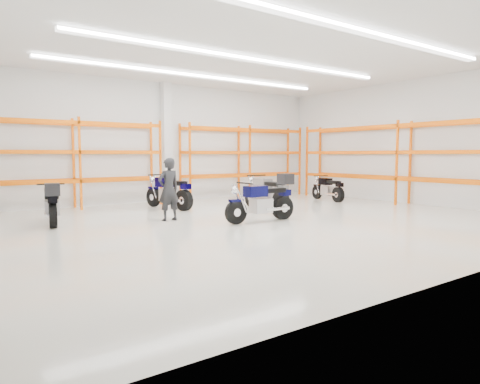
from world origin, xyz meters
TOP-DOWN VIEW (x-y plane):
  - ground at (0.00, 0.00)m, footprint 14.00×14.00m
  - room_shell at (0.00, 0.03)m, footprint 14.02×12.02m
  - motorcycle_main at (-0.05, -0.18)m, footprint 2.18×0.72m
  - motorcycle_back_a at (-4.81, 2.49)m, footprint 0.78×2.15m
  - motorcycle_back_b at (-0.93, 3.67)m, footprint 0.83×2.29m
  - motorcycle_back_c at (1.56, 1.54)m, footprint 0.75×2.35m
  - motorcycle_back_d at (5.20, 2.37)m, footprint 0.75×1.95m
  - standing_man at (-2.07, 1.39)m, footprint 0.66×0.46m
  - structural_column at (0.00, 5.82)m, footprint 0.32×0.32m
  - pallet_racking_back_left at (-3.40, 5.48)m, footprint 5.67×0.87m
  - pallet_racking_back_right at (3.40, 5.48)m, footprint 5.67×0.87m
  - pallet_racking_side at (6.48, 0.00)m, footprint 0.87×9.07m

SIDE VIEW (x-z plane):
  - ground at x=0.00m, z-range 0.00..0.00m
  - motorcycle_back_d at x=5.20m, z-range -0.03..0.94m
  - motorcycle_main at x=-0.05m, z-range -0.03..1.04m
  - motorcycle_back_b at x=-0.93m, z-range -0.04..1.10m
  - motorcycle_back_a at x=-4.81m, z-range -0.02..1.08m
  - motorcycle_back_c at x=1.56m, z-range -0.03..1.18m
  - standing_man at x=-2.07m, z-range 0.00..1.71m
  - pallet_racking_back_left at x=-3.40m, z-range 0.29..3.29m
  - pallet_racking_back_right at x=3.40m, z-range 0.29..3.29m
  - pallet_racking_side at x=6.48m, z-range 0.31..3.31m
  - structural_column at x=0.00m, z-range 0.00..4.50m
  - room_shell at x=0.00m, z-range 1.03..5.54m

